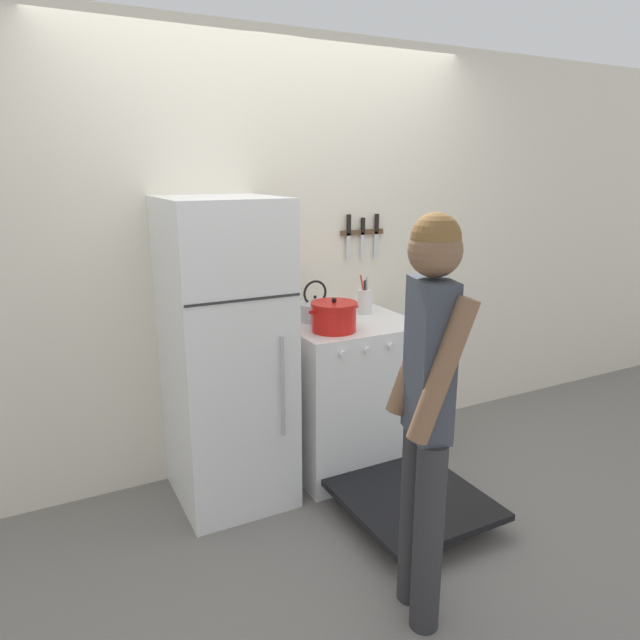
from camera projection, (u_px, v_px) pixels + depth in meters
ground_plane at (283, 451)px, 3.73m from camera, size 14.00×14.00×0.00m
wall_back at (278, 257)px, 3.43m from camera, size 10.00×0.06×2.55m
refrigerator at (226, 355)px, 3.05m from camera, size 0.59×0.66×1.66m
stove_range at (351, 397)px, 3.45m from camera, size 0.76×1.37×0.91m
dutch_oven_pot at (334, 316)px, 3.16m from camera, size 0.30×0.26×0.19m
tea_kettle at (315, 309)px, 3.38m from camera, size 0.25×0.20×0.24m
utensil_jar at (365, 301)px, 3.54m from camera, size 0.09×0.09×0.25m
person at (427, 402)px, 2.15m from camera, size 0.33×0.39×1.65m
wall_knife_strip at (362, 231)px, 3.61m from camera, size 0.31×0.03×0.29m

